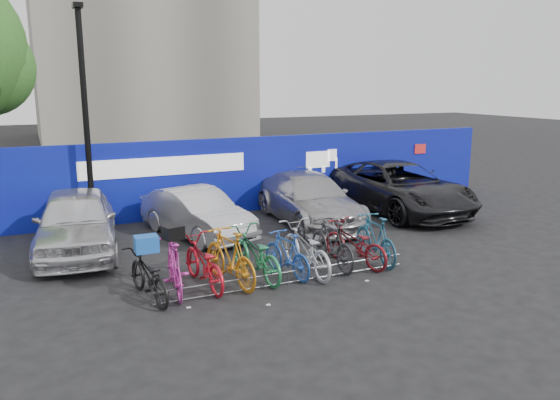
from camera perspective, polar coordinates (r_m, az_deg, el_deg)
ground at (r=11.96m, az=-0.37°, el=-7.89°), size 100.00×100.00×0.00m
hoarding at (r=17.13m, az=-8.62°, el=2.30°), size 22.00×0.18×2.40m
lamppost at (r=15.73m, az=-19.66°, el=8.45°), size 0.25×0.50×6.11m
bike_rack at (r=11.39m, az=0.88°, el=-8.06°), size 5.60×0.03×0.30m
car_0 at (r=14.25m, az=-20.53°, el=-2.10°), size 2.35×4.75×1.56m
car_1 at (r=14.89m, az=-8.70°, el=-1.37°), size 2.42×4.18×1.30m
car_2 at (r=16.22m, az=3.07°, el=0.12°), size 2.34×5.08×1.44m
car_3 at (r=18.00m, az=12.20°, el=1.32°), size 2.73×5.77×1.59m
bike_0 at (r=10.84m, az=-13.62°, el=-7.70°), size 0.94×1.91×0.96m
bike_1 at (r=11.02m, az=-10.98°, el=-6.81°), size 0.72×1.90×1.12m
bike_2 at (r=11.26m, az=-8.04°, el=-6.51°), size 0.85×2.02×1.03m
bike_3 at (r=11.31m, az=-5.27°, el=-5.97°), size 0.93×2.04×1.18m
bike_4 at (r=11.63m, az=-2.62°, el=-5.66°), size 0.96×2.13×1.08m
bike_5 at (r=11.78m, az=0.74°, el=-5.66°), size 0.74×1.70×0.99m
bike_6 at (r=11.94m, az=2.68°, el=-5.13°), size 0.78×2.11×1.10m
bike_7 at (r=12.35m, az=5.45°, el=-4.55°), size 0.54×1.87×1.12m
bike_8 at (r=12.58m, az=7.81°, el=-4.57°), size 1.12×2.02×1.01m
bike_9 at (r=12.84m, az=9.95°, el=-4.00°), size 0.71×1.93×1.13m
cargo_crate at (r=10.65m, az=-13.79°, el=-4.48°), size 0.44×0.34×0.31m
cargo_topcase at (r=10.82m, az=-11.12°, el=-3.34°), size 0.43×0.40×0.27m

